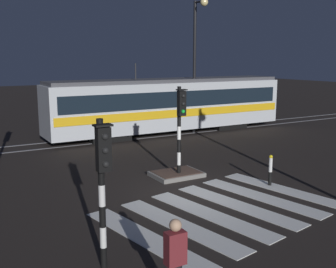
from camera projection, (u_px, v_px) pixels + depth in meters
name	position (u px, v px, depth m)	size (l,w,h in m)	color
ground_plane	(192.00, 193.00, 13.61)	(120.00, 120.00, 0.00)	black
rail_near	(95.00, 143.00, 21.57)	(80.00, 0.12, 0.03)	#59595E
rail_far	(86.00, 139.00, 22.80)	(80.00, 0.12, 0.03)	#59595E
crosswalk_zebra	(224.00, 210.00, 12.11)	(7.32, 5.71, 0.02)	silver
traffic_island	(176.00, 174.00, 15.56)	(1.83, 1.34, 0.18)	slate
traffic_light_corner_near_left	(103.00, 173.00, 8.32)	(0.36, 0.42, 3.23)	black
traffic_light_median_centre	(180.00, 119.00, 14.94)	(0.36, 0.42, 3.42)	black
street_lamp_trackside_right	(197.00, 51.00, 23.74)	(0.44, 1.21, 7.71)	black
tram	(170.00, 104.00, 24.30)	(14.91, 2.58, 4.15)	silver
pedestrian_waiting_at_kerb	(175.00, 264.00, 7.15)	(0.36, 0.24, 1.71)	black
bollard_island_edge	(270.00, 170.00, 14.34)	(0.12, 0.12, 1.11)	black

